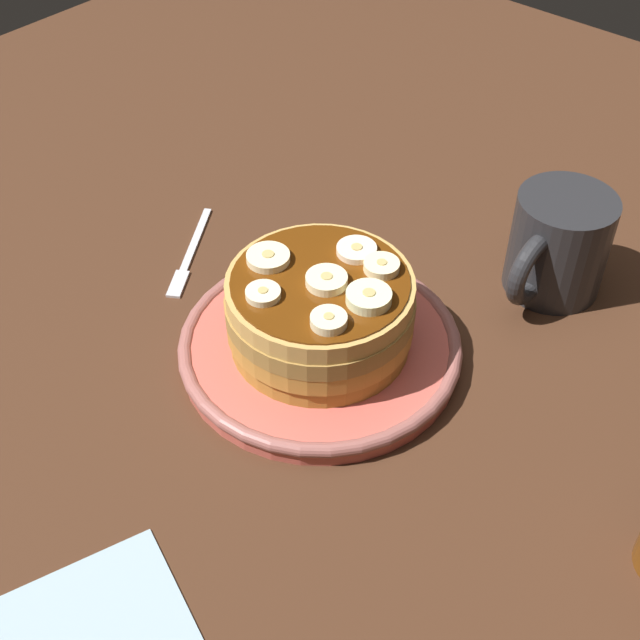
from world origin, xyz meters
TOP-DOWN VIEW (x-y plane):
  - ground_plane at (0.00, 0.00)cm, footprint 140.00×140.00cm
  - plate at (0.00, 0.00)cm, footprint 22.84×22.84cm
  - pancake_stack at (0.10, -0.19)cm, footprint 15.05×15.16cm
  - banana_slice_0 at (0.42, 0.64)cm, footprint 3.16×3.16cm
  - banana_slice_1 at (-4.33, -0.50)cm, footprint 3.16×3.16cm
  - banana_slice_2 at (-3.99, 2.72)cm, footprint 2.77×2.77cm
  - banana_slice_3 at (0.88, -4.51)cm, footprint 3.38×3.38cm
  - banana_slice_4 at (4.12, -1.95)cm, footprint 2.63×2.63cm
  - banana_slice_5 at (-0.52, 4.25)cm, footprint 3.39×3.39cm
  - banana_slice_6 at (3.22, 3.61)cm, footprint 2.67×2.67cm
  - coffee_mug at (-19.73, 9.60)cm, footprint 11.95×8.43cm
  - napkin at (27.01, 5.46)cm, footprint 14.06×14.06cm
  - fork at (-1.60, -17.39)cm, footprint 11.46×7.86cm

SIDE VIEW (x-z plane):
  - ground_plane at x=0.00cm, z-range -3.00..0.00cm
  - napkin at x=27.01cm, z-range 0.00..0.30cm
  - fork at x=-1.60cm, z-range 0.00..0.50cm
  - plate at x=0.00cm, z-range 0.08..2.07cm
  - coffee_mug at x=-19.73cm, z-range 0.14..9.27cm
  - pancake_stack at x=0.10cm, z-range 1.66..8.13cm
  - banana_slice_1 at x=-4.33cm, z-range 7.93..8.70cm
  - banana_slice_4 at x=4.12cm, z-range 7.93..8.72cm
  - banana_slice_3 at x=0.88cm, z-range 7.93..8.78cm
  - banana_slice_2 at x=-3.99cm, z-range 7.93..8.86cm
  - banana_slice_0 at x=0.42cm, z-range 7.93..8.88cm
  - banana_slice_6 at x=3.22cm, z-range 7.93..8.90cm
  - banana_slice_5 at x=-0.52cm, z-range 7.93..9.00cm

